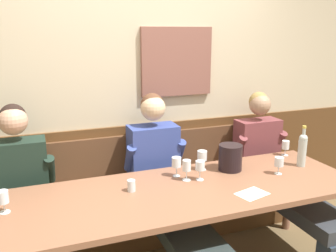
{
  "coord_description": "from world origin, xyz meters",
  "views": [
    {
      "loc": [
        -0.94,
        -2.06,
        1.84
      ],
      "look_at": [
        0.0,
        0.44,
        1.14
      ],
      "focal_mm": 39.04,
      "sensor_mm": 36.0,
      "label": 1
    }
  ],
  "objects_px": {
    "ice_bucket": "(230,157)",
    "water_tumbler_center": "(131,186)",
    "wine_glass_near_bucket": "(279,163)",
    "dining_table": "(183,198)",
    "wine_bottle_clear_water": "(302,149)",
    "wine_glass_center_rear": "(3,198)",
    "wine_glass_center_front": "(202,157)",
    "wine_glass_right_end": "(286,146)",
    "person_center_left_seat": "(20,209)",
    "wall_bench": "(153,208)",
    "wine_glass_mid_left": "(187,167)",
    "person_center_right_seat": "(279,173)",
    "wine_glass_left_end": "(176,163)",
    "wine_glass_by_bottle": "(200,166)",
    "person_right_seat": "(167,184)"
  },
  "relations": [
    {
      "from": "person_center_right_seat",
      "to": "ice_bucket",
      "type": "distance_m",
      "value": 0.63
    },
    {
      "from": "person_right_seat",
      "to": "ice_bucket",
      "type": "height_order",
      "value": "person_right_seat"
    },
    {
      "from": "person_center_left_seat",
      "to": "person_right_seat",
      "type": "distance_m",
      "value": 1.1
    },
    {
      "from": "person_center_right_seat",
      "to": "wine_glass_right_end",
      "type": "bearing_deg",
      "value": 24.79
    },
    {
      "from": "wine_glass_center_front",
      "to": "wine_glass_by_bottle",
      "type": "distance_m",
      "value": 0.21
    },
    {
      "from": "person_center_left_seat",
      "to": "person_right_seat",
      "type": "height_order",
      "value": "person_right_seat"
    },
    {
      "from": "person_center_right_seat",
      "to": "wine_glass_left_end",
      "type": "bearing_deg",
      "value": -175.72
    },
    {
      "from": "person_center_left_seat",
      "to": "wall_bench",
      "type": "bearing_deg",
      "value": 18.11
    },
    {
      "from": "person_center_right_seat",
      "to": "ice_bucket",
      "type": "xyz_separation_m",
      "value": [
        -0.57,
        -0.1,
        0.25
      ]
    },
    {
      "from": "dining_table",
      "to": "wine_glass_center_rear",
      "type": "height_order",
      "value": "wine_glass_center_rear"
    },
    {
      "from": "wine_glass_center_rear",
      "to": "wine_glass_left_end",
      "type": "xyz_separation_m",
      "value": [
        1.21,
        0.17,
        0.02
      ]
    },
    {
      "from": "wine_glass_near_bucket",
      "to": "wine_glass_by_bottle",
      "type": "height_order",
      "value": "wine_glass_by_bottle"
    },
    {
      "from": "dining_table",
      "to": "wine_bottle_clear_water",
      "type": "height_order",
      "value": "wine_bottle_clear_water"
    },
    {
      "from": "wine_glass_by_bottle",
      "to": "person_right_seat",
      "type": "bearing_deg",
      "value": 126.42
    },
    {
      "from": "wine_glass_left_end",
      "to": "water_tumbler_center",
      "type": "height_order",
      "value": "wine_glass_left_end"
    },
    {
      "from": "person_right_seat",
      "to": "wine_glass_near_bucket",
      "type": "distance_m",
      "value": 0.9
    },
    {
      "from": "person_right_seat",
      "to": "person_center_right_seat",
      "type": "bearing_deg",
      "value": -1.88
    },
    {
      "from": "person_center_right_seat",
      "to": "wine_glass_near_bucket",
      "type": "height_order",
      "value": "person_center_right_seat"
    },
    {
      "from": "wine_glass_near_bucket",
      "to": "person_center_left_seat",
      "type": "bearing_deg",
      "value": 169.92
    },
    {
      "from": "wine_glass_left_end",
      "to": "wine_glass_center_front",
      "type": "relative_size",
      "value": 0.96
    },
    {
      "from": "person_center_right_seat",
      "to": "water_tumbler_center",
      "type": "height_order",
      "value": "person_center_right_seat"
    },
    {
      "from": "wine_bottle_clear_water",
      "to": "wine_glass_near_bucket",
      "type": "bearing_deg",
      "value": -163.8
    },
    {
      "from": "ice_bucket",
      "to": "water_tumbler_center",
      "type": "bearing_deg",
      "value": -172.25
    },
    {
      "from": "wine_glass_center_rear",
      "to": "wine_glass_center_front",
      "type": "distance_m",
      "value": 1.47
    },
    {
      "from": "wine_bottle_clear_water",
      "to": "water_tumbler_center",
      "type": "bearing_deg",
      "value": 179.46
    },
    {
      "from": "ice_bucket",
      "to": "wine_bottle_clear_water",
      "type": "bearing_deg",
      "value": -12.23
    },
    {
      "from": "ice_bucket",
      "to": "wine_glass_near_bucket",
      "type": "distance_m",
      "value": 0.38
    },
    {
      "from": "wine_glass_mid_left",
      "to": "wine_glass_right_end",
      "type": "relative_size",
      "value": 1.17
    },
    {
      "from": "wine_bottle_clear_water",
      "to": "person_right_seat",
      "type": "bearing_deg",
      "value": 166.27
    },
    {
      "from": "ice_bucket",
      "to": "person_center_left_seat",
      "type": "bearing_deg",
      "value": 175.52
    },
    {
      "from": "wine_glass_near_bucket",
      "to": "wine_glass_right_end",
      "type": "relative_size",
      "value": 1.01
    },
    {
      "from": "dining_table",
      "to": "person_center_left_seat",
      "type": "distance_m",
      "value": 1.15
    },
    {
      "from": "dining_table",
      "to": "wine_glass_by_bottle",
      "type": "height_order",
      "value": "wine_glass_by_bottle"
    },
    {
      "from": "wine_glass_center_front",
      "to": "wine_glass_right_end",
      "type": "relative_size",
      "value": 1.17
    },
    {
      "from": "water_tumbler_center",
      "to": "wine_glass_right_end",
      "type": "bearing_deg",
      "value": 9.58
    },
    {
      "from": "person_center_right_seat",
      "to": "wine_glass_right_end",
      "type": "height_order",
      "value": "person_center_right_seat"
    },
    {
      "from": "person_center_right_seat",
      "to": "person_center_left_seat",
      "type": "bearing_deg",
      "value": 179.4
    },
    {
      "from": "dining_table",
      "to": "person_right_seat",
      "type": "xyz_separation_m",
      "value": [
        0.0,
        0.35,
        -0.04
      ]
    },
    {
      "from": "wine_glass_center_front",
      "to": "wine_glass_right_end",
      "type": "height_order",
      "value": "wine_glass_center_front"
    },
    {
      "from": "wine_glass_mid_left",
      "to": "wine_glass_near_bucket",
      "type": "relative_size",
      "value": 1.15
    },
    {
      "from": "wall_bench",
      "to": "person_center_right_seat",
      "type": "distance_m",
      "value": 1.18
    },
    {
      "from": "wine_glass_left_end",
      "to": "wine_glass_near_bucket",
      "type": "distance_m",
      "value": 0.8
    },
    {
      "from": "wine_glass_center_front",
      "to": "person_center_right_seat",
      "type": "bearing_deg",
      "value": 1.72
    },
    {
      "from": "wine_glass_left_end",
      "to": "wine_glass_by_bottle",
      "type": "distance_m",
      "value": 0.19
    },
    {
      "from": "person_center_right_seat",
      "to": "wine_glass_right_end",
      "type": "distance_m",
      "value": 0.25
    },
    {
      "from": "wine_glass_mid_left",
      "to": "water_tumbler_center",
      "type": "distance_m",
      "value": 0.44
    },
    {
      "from": "person_right_seat",
      "to": "wine_glass_mid_left",
      "type": "distance_m",
      "value": 0.31
    },
    {
      "from": "ice_bucket",
      "to": "wine_glass_near_bucket",
      "type": "height_order",
      "value": "ice_bucket"
    },
    {
      "from": "person_center_left_seat",
      "to": "wine_glass_center_front",
      "type": "bearing_deg",
      "value": -1.91
    },
    {
      "from": "wine_bottle_clear_water",
      "to": "wine_glass_mid_left",
      "type": "height_order",
      "value": "wine_bottle_clear_water"
    }
  ]
}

